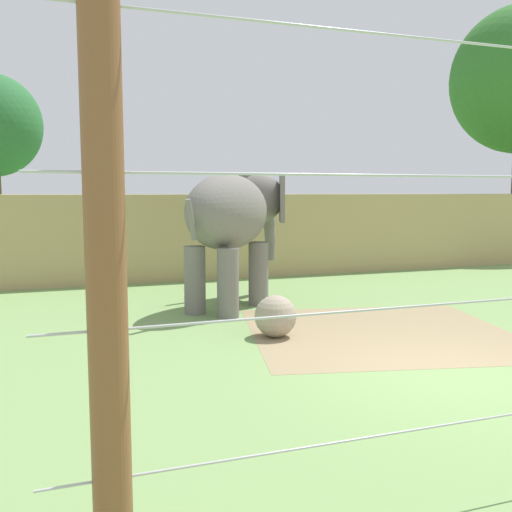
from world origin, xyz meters
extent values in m
plane|color=#759956|center=(0.00, 0.00, 0.00)|extent=(120.00, 120.00, 0.00)
cube|color=#937F5B|center=(0.37, 2.48, 0.00)|extent=(5.76, 5.55, 0.01)
cube|color=tan|center=(0.00, 10.75, 1.29)|extent=(36.00, 1.80, 2.58)
cylinder|color=slate|center=(-1.49, 6.36, 0.74)|extent=(0.47, 0.47, 1.48)
cylinder|color=slate|center=(-0.91, 5.79, 0.74)|extent=(0.47, 0.47, 1.48)
cylinder|color=slate|center=(-2.56, 5.29, 0.74)|extent=(0.47, 0.47, 1.48)
cylinder|color=slate|center=(-1.98, 4.71, 0.74)|extent=(0.47, 0.47, 1.48)
ellipsoid|color=slate|center=(-1.73, 5.54, 2.20)|extent=(3.00, 3.00, 1.70)
ellipsoid|color=slate|center=(-0.51, 6.76, 2.50)|extent=(1.57, 1.57, 1.22)
cube|color=slate|center=(-1.04, 7.14, 2.50)|extent=(0.93, 0.43, 1.17)
cube|color=slate|center=(-0.14, 6.24, 2.50)|extent=(0.42, 0.93, 1.17)
cylinder|color=slate|center=(-0.19, 7.08, 2.06)|extent=(0.61, 0.61, 0.66)
cylinder|color=slate|center=(-0.10, 7.17, 1.60)|extent=(0.46, 0.46, 0.62)
cylinder|color=slate|center=(-0.04, 7.23, 1.16)|extent=(0.31, 0.31, 0.58)
cylinder|color=slate|center=(-2.82, 4.45, 2.10)|extent=(0.30, 0.30, 0.85)
sphere|color=gray|center=(-1.64, 2.82, 0.39)|extent=(0.77, 0.77, 0.77)
cylinder|color=brown|center=(-5.10, -2.97, 1.98)|extent=(0.27, 0.27, 3.97)
camera|label=1|loc=(-5.42, -6.79, 2.65)|focal=40.33mm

